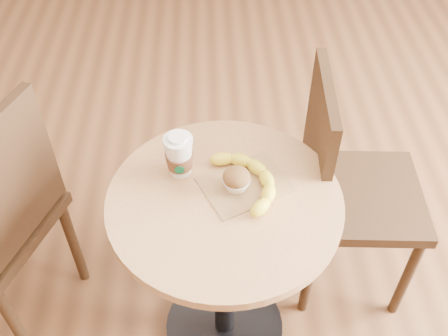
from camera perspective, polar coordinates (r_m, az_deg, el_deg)
name	(u,v)px	position (r m, az deg, el deg)	size (l,w,h in m)	color
cafe_table	(224,247)	(1.65, 0.05, -8.57)	(0.67, 0.67, 0.75)	black
chair_right	(346,186)	(1.86, 13.14, -1.89)	(0.44, 0.44, 0.94)	#362312
kraft_bag	(245,184)	(1.50, 2.33, -1.76)	(0.24, 0.18, 0.00)	#9D774C
coffee_cup	(179,156)	(1.49, -4.90, 1.26)	(0.08, 0.08, 0.14)	white
muffin	(236,180)	(1.46, 1.36, -1.29)	(0.08, 0.08, 0.07)	white
banana	(245,182)	(1.48, 2.31, -1.53)	(0.20, 0.26, 0.04)	yellow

